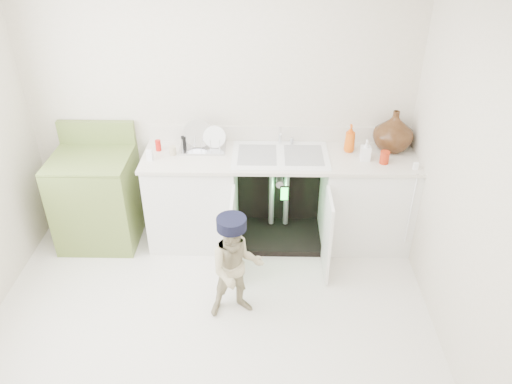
% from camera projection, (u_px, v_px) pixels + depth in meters
% --- Properties ---
extents(ground, '(3.50, 3.50, 0.00)m').
position_uv_depth(ground, '(210.00, 330.00, 3.87)').
color(ground, beige).
rests_on(ground, ground).
extents(room_shell, '(6.00, 5.50, 1.26)m').
position_uv_depth(room_shell, '(201.00, 194.00, 3.21)').
color(room_shell, beige).
rests_on(room_shell, ground).
extents(counter_run, '(2.44, 1.02, 1.27)m').
position_uv_depth(counter_run, '(284.00, 195.00, 4.63)').
color(counter_run, silver).
rests_on(counter_run, ground).
extents(avocado_stove, '(0.71, 0.65, 1.10)m').
position_uv_depth(avocado_stove, '(97.00, 197.00, 4.65)').
color(avocado_stove, olive).
rests_on(avocado_stove, ground).
extents(repair_worker, '(0.66, 0.87, 0.90)m').
position_uv_depth(repair_worker, '(236.00, 267.00, 3.80)').
color(repair_worker, tan).
rests_on(repair_worker, ground).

